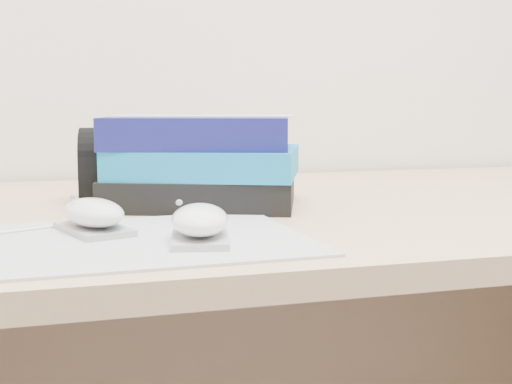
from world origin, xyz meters
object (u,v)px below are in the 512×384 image
object	(u,v)px
mouse_rear	(94,215)
book_stack	(203,161)
desk	(263,343)
pouch	(123,166)
mouse_front	(200,223)

from	to	relation	value
mouse_rear	book_stack	distance (m)	0.26
desk	mouse_rear	xyz separation A→B (m)	(-0.27, -0.24, 0.26)
mouse_rear	book_stack	bearing A→B (deg)	48.72
desk	book_stack	size ratio (longest dim) A/B	4.95
mouse_rear	pouch	world-z (taller)	pouch
mouse_front	pouch	distance (m)	0.35
desk	pouch	xyz separation A→B (m)	(-0.21, 0.02, 0.29)
desk	mouse_rear	size ratio (longest dim) A/B	13.27
mouse_front	book_stack	xyz separation A→B (m)	(0.06, 0.28, 0.04)
book_stack	pouch	bearing A→B (deg)	147.95
book_stack	pouch	size ratio (longest dim) A/B	2.40
mouse_rear	pouch	distance (m)	0.27
mouse_front	mouse_rear	bearing A→B (deg)	141.32
desk	pouch	world-z (taller)	pouch
pouch	mouse_rear	bearing A→B (deg)	-103.01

